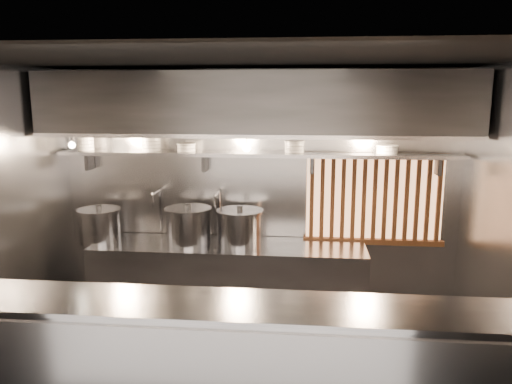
% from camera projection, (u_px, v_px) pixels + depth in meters
% --- Properties ---
extents(floor, '(4.50, 4.50, 0.00)m').
position_uv_depth(floor, '(243.00, 377.00, 4.52)').
color(floor, black).
rests_on(floor, ground).
extents(ceiling, '(4.50, 4.50, 0.00)m').
position_uv_depth(ceiling, '(241.00, 59.00, 3.99)').
color(ceiling, black).
rests_on(ceiling, wall_back).
extents(wall_back, '(4.50, 0.00, 4.50)m').
position_uv_depth(wall_back, '(259.00, 194.00, 5.72)').
color(wall_back, gray).
rests_on(wall_back, floor).
extents(serving_counter, '(4.50, 0.56, 1.13)m').
position_uv_depth(serving_counter, '(225.00, 379.00, 3.48)').
color(serving_counter, '#99999E').
rests_on(serving_counter, floor).
extents(cooking_bench, '(3.00, 0.70, 0.90)m').
position_uv_depth(cooking_bench, '(229.00, 283.00, 5.57)').
color(cooking_bench, '#99999E').
rests_on(cooking_bench, floor).
extents(bowl_shelf, '(4.40, 0.34, 0.04)m').
position_uv_depth(bowl_shelf, '(257.00, 154.00, 5.45)').
color(bowl_shelf, '#99999E').
rests_on(bowl_shelf, wall_back).
extents(exhaust_hood, '(4.40, 0.81, 0.65)m').
position_uv_depth(exhaust_hood, '(255.00, 104.00, 5.13)').
color(exhaust_hood, '#2D2D30').
rests_on(exhaust_hood, ceiling).
extents(wood_screen, '(1.56, 0.09, 1.04)m').
position_uv_depth(wood_screen, '(374.00, 199.00, 5.55)').
color(wood_screen, '#F8AD6F').
rests_on(wood_screen, wall_back).
extents(faucet_left, '(0.04, 0.30, 0.50)m').
position_uv_depth(faucet_left, '(158.00, 202.00, 5.72)').
color(faucet_left, silver).
rests_on(faucet_left, wall_back).
extents(faucet_right, '(0.04, 0.30, 0.50)m').
position_uv_depth(faucet_right, '(218.00, 204.00, 5.65)').
color(faucet_right, silver).
rests_on(faucet_right, wall_back).
extents(heat_lamp, '(0.25, 0.35, 0.20)m').
position_uv_depth(heat_lamp, '(70.00, 139.00, 5.14)').
color(heat_lamp, '#99999E').
rests_on(heat_lamp, exhaust_hood).
extents(pendant_bulb, '(0.09, 0.09, 0.19)m').
position_uv_depth(pendant_bulb, '(247.00, 148.00, 5.33)').
color(pendant_bulb, '#2D2D30').
rests_on(pendant_bulb, exhaust_hood).
extents(stock_pot_left, '(0.60, 0.60, 0.41)m').
position_uv_depth(stock_pot_left, '(100.00, 225.00, 5.57)').
color(stock_pot_left, '#99999E').
rests_on(stock_pot_left, cooking_bench).
extents(stock_pot_mid, '(0.63, 0.63, 0.43)m').
position_uv_depth(stock_pot_mid, '(240.00, 227.00, 5.46)').
color(stock_pot_mid, '#99999E').
rests_on(stock_pot_mid, cooking_bench).
extents(stock_pot_right, '(0.61, 0.61, 0.45)m').
position_uv_depth(stock_pot_right, '(188.00, 226.00, 5.48)').
color(stock_pot_right, '#99999E').
rests_on(stock_pot_right, cooking_bench).
extents(bowl_stack_0, '(0.20, 0.20, 0.17)m').
position_uv_depth(bowl_stack_0, '(86.00, 143.00, 5.62)').
color(bowl_stack_0, white).
rests_on(bowl_stack_0, bowl_shelf).
extents(bowl_stack_1, '(0.22, 0.22, 0.17)m').
position_uv_depth(bowl_stack_1, '(151.00, 144.00, 5.55)').
color(bowl_stack_1, white).
rests_on(bowl_stack_1, bowl_shelf).
extents(bowl_stack_2, '(0.21, 0.21, 0.09)m').
position_uv_depth(bowl_stack_2, '(186.00, 147.00, 5.52)').
color(bowl_stack_2, white).
rests_on(bowl_stack_2, bowl_shelf).
extents(bowl_stack_3, '(0.22, 0.22, 0.13)m').
position_uv_depth(bowl_stack_3, '(294.00, 147.00, 5.40)').
color(bowl_stack_3, white).
rests_on(bowl_stack_3, bowl_shelf).
extents(bowl_stack_4, '(0.24, 0.24, 0.09)m').
position_uv_depth(bowl_stack_4, '(387.00, 149.00, 5.31)').
color(bowl_stack_4, white).
rests_on(bowl_stack_4, bowl_shelf).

